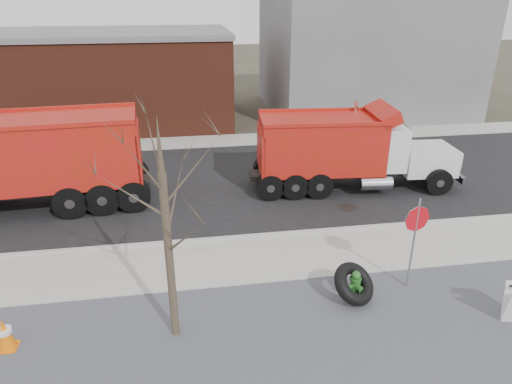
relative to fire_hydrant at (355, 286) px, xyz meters
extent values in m
plane|color=#383328|center=(-1.34, 1.97, -0.38)|extent=(120.00, 120.00, 0.00)
cube|color=slate|center=(-1.34, -1.53, -0.36)|extent=(60.00, 5.00, 0.03)
cube|color=#9E9B93|center=(-1.34, 2.22, -0.35)|extent=(60.00, 2.50, 0.06)
cube|color=#9E9B93|center=(-1.34, 3.52, -0.32)|extent=(60.00, 0.15, 0.11)
cube|color=black|center=(-1.34, 8.27, -0.37)|extent=(60.00, 9.40, 0.02)
cube|color=#9E9B93|center=(-1.34, 13.97, -0.35)|extent=(60.00, 2.00, 0.06)
cube|color=gray|center=(7.66, 19.97, 3.62)|extent=(12.00, 10.00, 8.00)
cube|color=#5E291B|center=(-11.34, 18.97, 2.12)|extent=(20.00, 8.00, 5.00)
cube|color=gray|center=(-11.34, 18.97, 4.77)|extent=(20.20, 8.20, 0.30)
cylinder|color=#382D23|center=(-4.54, -0.63, 1.62)|extent=(0.18, 0.18, 4.00)
cone|color=#382D23|center=(-4.54, -0.63, 4.22)|extent=(0.14, 0.14, 1.20)
cylinder|color=#306D29|center=(0.00, 0.01, -0.35)|extent=(0.44, 0.44, 0.06)
cylinder|color=#306D29|center=(0.00, 0.01, -0.05)|extent=(0.23, 0.23, 0.59)
cylinder|color=#306D29|center=(0.00, 0.01, 0.22)|extent=(0.30, 0.30, 0.05)
sphere|color=#306D29|center=(0.00, 0.01, 0.32)|extent=(0.24, 0.24, 0.24)
cylinder|color=#306D29|center=(0.00, 0.01, 0.42)|extent=(0.05, 0.05, 0.06)
cylinder|color=#306D29|center=(-0.16, -0.06, 0.04)|extent=(0.15, 0.15, 0.11)
cylinder|color=#306D29|center=(0.15, 0.07, 0.04)|extent=(0.15, 0.15, 0.11)
cylinder|color=#306D29|center=(0.07, -0.15, 0.02)|extent=(0.18, 0.17, 0.15)
torus|color=black|center=(-0.07, -0.08, 0.13)|extent=(1.55, 1.52, 1.01)
cylinder|color=gray|center=(1.58, 0.26, 0.92)|extent=(0.06, 0.06, 2.59)
cylinder|color=red|center=(1.58, 0.26, 1.66)|extent=(0.70, 0.14, 0.70)
cube|color=orange|center=(-8.21, -0.53, -0.35)|extent=(0.41, 0.41, 0.04)
cone|color=orange|center=(-8.21, -0.53, 0.03)|extent=(0.39, 0.39, 0.75)
cylinder|color=white|center=(-8.21, -0.53, 0.11)|extent=(0.31, 0.31, 0.11)
cube|color=black|center=(2.31, 7.00, 0.25)|extent=(7.98, 1.44, 0.20)
cube|color=silver|center=(5.37, 6.76, 0.76)|extent=(2.18, 1.97, 1.02)
cube|color=silver|center=(6.44, 6.67, 0.76)|extent=(0.19, 1.62, 0.93)
cube|color=silver|center=(3.48, 6.91, 1.41)|extent=(1.65, 2.25, 1.67)
cube|color=black|center=(4.23, 6.85, 1.87)|extent=(0.20, 1.85, 0.74)
cube|color=red|center=(1.10, 7.10, 1.50)|extent=(4.80, 2.59, 2.04)
cylinder|color=silver|center=(2.70, 7.86, 1.83)|extent=(0.14, 0.14, 2.23)
cylinder|color=black|center=(5.65, 7.74, 0.15)|extent=(1.04, 0.36, 1.02)
cylinder|color=black|center=(5.49, 5.74, 0.15)|extent=(1.04, 0.36, 1.02)
cylinder|color=black|center=(0.06, 8.08, 0.15)|extent=(1.04, 0.36, 1.02)
cylinder|color=black|center=(-0.08, 6.30, 0.15)|extent=(1.04, 0.36, 1.02)
cube|color=black|center=(-9.78, 6.92, 0.33)|extent=(8.72, 1.58, 0.23)
cube|color=red|center=(-8.41, 7.03, 1.77)|extent=(5.49, 2.94, 2.34)
cylinder|color=black|center=(-7.06, 6.11, 0.23)|extent=(1.19, 0.41, 1.17)
cylinder|color=black|center=(-7.21, 8.14, 0.23)|extent=(1.19, 0.41, 1.17)
camera|label=1|loc=(-4.02, -9.15, 6.88)|focal=32.00mm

